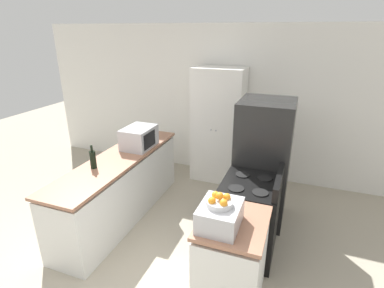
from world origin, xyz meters
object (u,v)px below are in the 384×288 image
object	(u,v)px
pantry_cabinet	(218,126)
toaster_oven	(220,215)
fruit_bowl	(219,201)
microwave	(139,137)
refrigerator	(263,162)
stove	(248,217)
wine_bottle	(93,159)

from	to	relation	value
pantry_cabinet	toaster_oven	distance (m)	2.68
fruit_bowl	pantry_cabinet	bearing A→B (deg)	106.13
pantry_cabinet	microwave	bearing A→B (deg)	-125.04
refrigerator	toaster_oven	size ratio (longest dim) A/B	4.03
stove	toaster_oven	world-z (taller)	toaster_oven
pantry_cabinet	microwave	xyz separation A→B (m)	(-0.83, -1.19, 0.08)
wine_bottle	fruit_bowl	xyz separation A→B (m)	(1.76, -0.58, 0.13)
fruit_bowl	microwave	bearing A→B (deg)	138.62
wine_bottle	fruit_bowl	world-z (taller)	fruit_bowl
stove	refrigerator	size ratio (longest dim) A/B	0.63
fruit_bowl	stove	bearing A→B (deg)	81.49
microwave	toaster_oven	xyz separation A→B (m)	(1.59, -1.39, -0.05)
wine_bottle	toaster_oven	world-z (taller)	wine_bottle
pantry_cabinet	toaster_oven	bearing A→B (deg)	-73.69
toaster_oven	stove	bearing A→B (deg)	81.84
refrigerator	fruit_bowl	bearing A→B (deg)	-95.25
refrigerator	wine_bottle	distance (m)	2.18
stove	toaster_oven	distance (m)	1.02
microwave	fruit_bowl	size ratio (longest dim) A/B	2.22
fruit_bowl	toaster_oven	bearing A→B (deg)	49.94
microwave	wine_bottle	size ratio (longest dim) A/B	1.71
refrigerator	wine_bottle	size ratio (longest dim) A/B	5.65
pantry_cabinet	microwave	size ratio (longest dim) A/B	3.81
refrigerator	microwave	xyz separation A→B (m)	(-1.73, -0.24, 0.21)
microwave	pantry_cabinet	bearing A→B (deg)	54.96
pantry_cabinet	stove	size ratio (longest dim) A/B	1.83
toaster_oven	fruit_bowl	distance (m)	0.14
stove	toaster_oven	xyz separation A→B (m)	(-0.12, -0.85, 0.54)
pantry_cabinet	toaster_oven	world-z (taller)	pantry_cabinet
microwave	toaster_oven	size ratio (longest dim) A/B	1.22
stove	wine_bottle	bearing A→B (deg)	-171.57
refrigerator	fruit_bowl	xyz separation A→B (m)	(-0.15, -1.63, 0.31)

